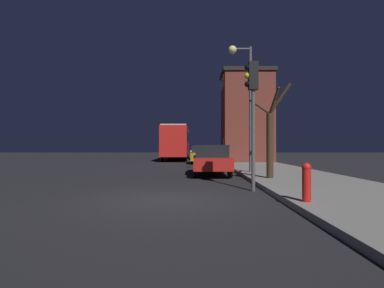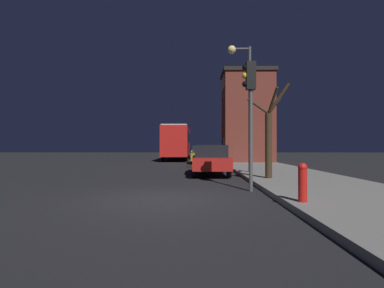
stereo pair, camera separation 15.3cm
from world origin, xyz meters
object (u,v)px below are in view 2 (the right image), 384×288
at_px(bare_tree, 270,136).
at_px(car_mid_lane, 202,154).
at_px(car_near_lane, 210,159).
at_px(car_far_lane, 200,152).
at_px(bus, 178,140).
at_px(fire_hydrant, 303,181).
at_px(streetlamp, 243,86).
at_px(traffic_light, 250,98).

relative_size(bare_tree, car_mid_lane, 0.98).
bearing_deg(car_near_lane, car_far_lane, 90.94).
bearing_deg(car_mid_lane, bus, 109.37).
xyz_separation_m(car_mid_lane, fire_hydrant, (1.97, -17.98, -0.13)).
xyz_separation_m(streetlamp, car_mid_lane, (-1.86, 9.94, -3.71)).
distance_m(streetlamp, bare_tree, 3.92).
xyz_separation_m(car_near_lane, fire_hydrant, (1.76, -8.22, -0.16)).
distance_m(streetlamp, car_near_lane, 4.03).
distance_m(car_far_lane, fire_hydrant, 27.66).
bearing_deg(bus, streetlamp, -75.65).
height_order(streetlamp, car_near_lane, streetlamp).
relative_size(bare_tree, car_near_lane, 0.81).
distance_m(traffic_light, car_near_lane, 6.05).
relative_size(traffic_light, fire_hydrant, 4.61).
relative_size(traffic_light, car_mid_lane, 1.08).
bearing_deg(bus, car_far_lane, 46.13).
relative_size(traffic_light, bus, 0.36).
bearing_deg(car_near_lane, bare_tree, -53.33).
distance_m(traffic_light, car_mid_lane, 15.52).
height_order(bus, car_far_lane, bus).
bearing_deg(car_far_lane, bus, -133.87).
distance_m(bare_tree, bus, 20.53).
height_order(streetlamp, bus, streetlamp).
bearing_deg(car_mid_lane, bare_tree, -79.04).
bearing_deg(fire_hydrant, streetlamp, 90.80).
bearing_deg(streetlamp, car_far_lane, 95.74).
height_order(streetlamp, traffic_light, streetlamp).
relative_size(bare_tree, car_far_lane, 0.87).
xyz_separation_m(traffic_light, car_near_lane, (-1.02, 5.54, -2.20)).
relative_size(car_mid_lane, car_far_lane, 0.89).
relative_size(car_near_lane, fire_hydrant, 5.20).
xyz_separation_m(traffic_light, bare_tree, (1.24, 2.50, -1.13)).
height_order(car_near_lane, car_mid_lane, car_near_lane).
bearing_deg(streetlamp, car_mid_lane, 100.62).
height_order(car_mid_lane, fire_hydrant, car_mid_lane).
distance_m(car_near_lane, fire_hydrant, 8.40).
relative_size(traffic_light, bare_tree, 1.10).
bearing_deg(car_mid_lane, car_near_lane, -88.74).
distance_m(car_mid_lane, car_far_lane, 9.60).
height_order(traffic_light, bus, traffic_light).
height_order(car_near_lane, car_far_lane, car_near_lane).
bearing_deg(car_far_lane, traffic_light, -86.92).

